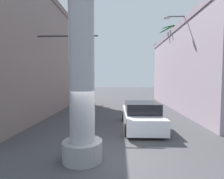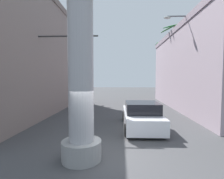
{
  "view_description": "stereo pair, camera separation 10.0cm",
  "coord_description": "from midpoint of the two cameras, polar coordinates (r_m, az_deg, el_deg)",
  "views": [
    {
      "loc": [
        0.4,
        -6.39,
        2.92
      ],
      "look_at": [
        0.0,
        3.24,
        2.32
      ],
      "focal_mm": 28.0,
      "sensor_mm": 36.0,
      "label": 1
    },
    {
      "loc": [
        0.5,
        -6.38,
        2.92
      ],
      "look_at": [
        0.0,
        3.24,
        2.32
      ],
      "focal_mm": 28.0,
      "sensor_mm": 36.0,
      "label": 2
    }
  ],
  "objects": [
    {
      "name": "pedestrian_far_left",
      "position": [
        21.83,
        -12.21,
        -1.63
      ],
      "size": [
        0.48,
        0.48,
        1.69
      ],
      "color": "#3F3833",
      "rests_on": "ground"
    },
    {
      "name": "street_lamp",
      "position": [
        15.19,
        24.04,
        10.05
      ],
      "size": [
        2.43,
        0.28,
        7.91
      ],
      "color": "#59595E",
      "rests_on": "ground"
    },
    {
      "name": "palm_tree_far_left",
      "position": [
        24.69,
        -13.98,
        9.19
      ],
      "size": [
        3.28,
        3.29,
        8.77
      ],
      "color": "brown",
      "rests_on": "ground"
    },
    {
      "name": "car_lead",
      "position": [
        10.67,
        9.85,
        -8.5
      ],
      "size": [
        2.21,
        4.85,
        1.56
      ],
      "color": "black",
      "rests_on": "ground"
    },
    {
      "name": "building_right",
      "position": [
        19.55,
        30.5,
        5.89
      ],
      "size": [
        7.97,
        17.13,
        7.76
      ],
      "color": "#9E8C99",
      "rests_on": "ground"
    },
    {
      "name": "traffic_light_mast",
      "position": [
        12.55,
        -20.72,
        8.77
      ],
      "size": [
        5.23,
        0.32,
        5.81
      ],
      "color": "#333333",
      "rests_on": "ground"
    },
    {
      "name": "ground_plane",
      "position": [
        16.65,
        1.4,
        -6.56
      ],
      "size": [
        85.73,
        85.73,
        0.0
      ],
      "primitive_type": "plane",
      "color": "#424244"
    },
    {
      "name": "palm_tree_mid_right",
      "position": [
        19.75,
        20.47,
        11.26
      ],
      "size": [
        3.29,
        3.36,
        8.58
      ],
      "color": "brown",
      "rests_on": "ground"
    },
    {
      "name": "building_left",
      "position": [
        17.58,
        -31.71,
        9.25
      ],
      "size": [
        9.1,
        16.86,
        9.64
      ],
      "color": "slate",
      "rests_on": "ground"
    },
    {
      "name": "neon_sign_pole",
      "position": [
        6.57,
        -9.85,
        22.32
      ],
      "size": [
        3.1,
        1.42,
        11.44
      ],
      "color": "#9E9EA3",
      "rests_on": "ground"
    },
    {
      "name": "palm_tree_far_right",
      "position": [
        27.81,
        16.04,
        7.87
      ],
      "size": [
        2.55,
        2.6,
        8.61
      ],
      "color": "brown",
      "rests_on": "ground"
    }
  ]
}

